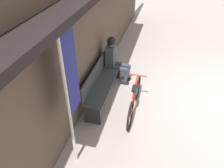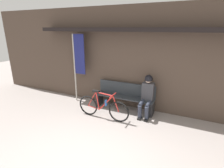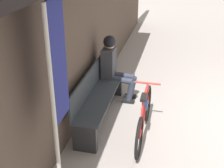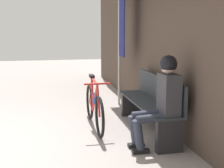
# 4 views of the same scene
# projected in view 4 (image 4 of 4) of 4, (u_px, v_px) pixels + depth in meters

# --- Properties ---
(storefront_wall) EXTENTS (12.00, 0.56, 3.20)m
(storefront_wall) POSITION_uv_depth(u_px,v_px,m) (179.00, 23.00, 4.45)
(storefront_wall) COLOR #4C3D33
(storefront_wall) RESTS_ON ground_plane
(park_bench_near) EXTENTS (1.90, 0.42, 0.86)m
(park_bench_near) POSITION_uv_depth(u_px,v_px,m) (151.00, 104.00, 4.86)
(park_bench_near) COLOR #2D3338
(park_bench_near) RESTS_ON ground_plane
(bicycle) EXTENTS (1.62, 0.40, 0.83)m
(bicycle) POSITION_uv_depth(u_px,v_px,m) (94.00, 107.00, 5.03)
(bicycle) COLOR black
(bicycle) RESTS_ON ground_plane
(person_seated) EXTENTS (0.34, 0.63, 1.25)m
(person_seated) POSITION_uv_depth(u_px,v_px,m) (162.00, 96.00, 4.07)
(person_seated) COLOR #2D3342
(person_seated) RESTS_ON ground_plane
(banner_pole) EXTENTS (0.45, 0.05, 2.36)m
(banner_pole) POSITION_uv_depth(u_px,v_px,m) (121.00, 32.00, 6.30)
(banner_pole) COLOR #B7B2A8
(banner_pole) RESTS_ON ground_plane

